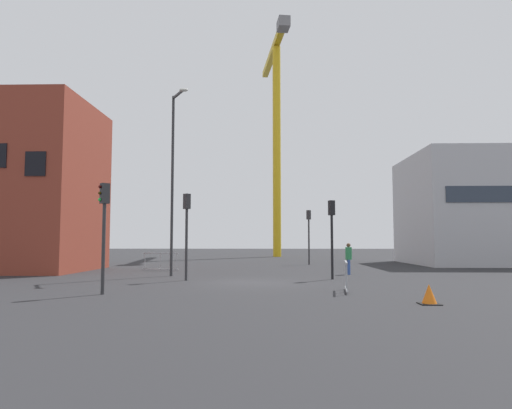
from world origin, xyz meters
TOP-DOWN VIEW (x-y plane):
  - ground at (0.00, 0.00)m, footprint 160.00×160.00m
  - brick_building at (-13.59, 7.20)m, footprint 7.03×7.67m
  - office_block at (17.13, 16.07)m, footprint 10.68×10.18m
  - construction_crane at (1.63, 31.97)m, footprint 3.12×16.05m
  - streetlamp_tall at (-4.18, 3.36)m, footprint 1.08×1.56m
  - traffic_light_median at (3.74, 1.71)m, footprint 0.32×0.39m
  - traffic_light_near at (3.78, 14.92)m, footprint 0.36×0.38m
  - traffic_light_island at (-4.90, -4.68)m, footprint 0.37×0.37m
  - traffic_light_far at (-3.03, 0.84)m, footprint 0.37×0.37m
  - pedestrian_walking at (5.04, 4.79)m, footprint 0.34×0.34m
  - safety_barrier_right_run at (3.51, -3.70)m, footprint 0.32×1.92m
  - safety_barrier_front at (-5.80, 7.68)m, footprint 2.22×0.38m
  - traffic_cone_by_barrier at (5.36, -6.84)m, footprint 0.58×0.58m

SIDE VIEW (x-z plane):
  - ground at x=0.00m, z-range 0.00..0.00m
  - traffic_cone_by_barrier at x=5.36m, z-range -0.02..0.56m
  - safety_barrier_right_run at x=3.51m, z-range 0.02..1.10m
  - safety_barrier_front at x=-5.80m, z-range 0.02..1.10m
  - pedestrian_walking at x=5.04m, z-range 0.13..1.81m
  - traffic_light_median at x=3.74m, z-range 0.65..4.38m
  - traffic_light_island at x=-4.90m, z-range 0.66..4.46m
  - traffic_light_far at x=-3.03m, z-range 0.68..4.66m
  - traffic_light_near at x=3.78m, z-range 0.70..4.80m
  - office_block at x=17.13m, z-range 0.00..8.39m
  - brick_building at x=-13.59m, z-range 0.00..10.11m
  - streetlamp_tall at x=-4.18m, z-range 0.69..10.13m
  - construction_crane at x=1.63m, z-range 3.70..28.68m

